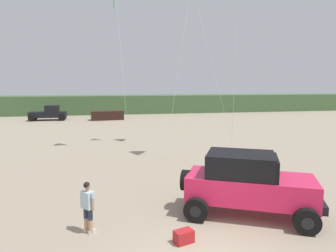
# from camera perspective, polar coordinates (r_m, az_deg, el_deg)

# --- Properties ---
(dune_ridge) EXTENTS (90.00, 6.26, 2.91)m
(dune_ridge) POSITION_cam_1_polar(r_m,az_deg,el_deg) (52.49, -3.78, 4.10)
(dune_ridge) COLOR #426038
(dune_ridge) RESTS_ON ground_plane
(jeep) EXTENTS (5.00, 4.04, 2.26)m
(jeep) POSITION_cam_1_polar(r_m,az_deg,el_deg) (11.52, 14.53, -10.10)
(jeep) COLOR #EA2151
(jeep) RESTS_ON ground_plane
(person_watching) EXTENTS (0.47, 0.50, 1.67)m
(person_watching) POSITION_cam_1_polar(r_m,az_deg,el_deg) (10.30, -14.57, -13.82)
(person_watching) COLOR tan
(person_watching) RESTS_ON ground_plane
(cooler_box) EXTENTS (0.65, 0.52, 0.38)m
(cooler_box) POSITION_cam_1_polar(r_m,az_deg,el_deg) (9.74, 2.91, -19.69)
(cooler_box) COLOR #B21E23
(cooler_box) RESTS_ON ground_plane
(distant_pickup) EXTENTS (4.64, 2.45, 1.98)m
(distant_pickup) POSITION_cam_1_polar(r_m,az_deg,el_deg) (43.74, -21.11, 2.23)
(distant_pickup) COLOR black
(distant_pickup) RESTS_ON ground_plane
(distant_sedan) EXTENTS (4.36, 2.15, 1.20)m
(distant_sedan) POSITION_cam_1_polar(r_m,az_deg,el_deg) (42.09, -11.13, 1.94)
(distant_sedan) COLOR black
(distant_sedan) RESTS_ON ground_plane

